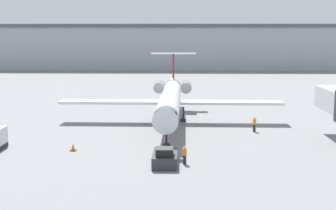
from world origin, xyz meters
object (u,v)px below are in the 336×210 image
at_px(airplane_main, 171,98).
at_px(traffic_cone_left, 73,147).
at_px(worker_near_tug, 185,155).
at_px(worker_by_wing, 254,124).
at_px(pushback_tug, 165,158).

relative_size(airplane_main, traffic_cone_left, 44.11).
bearing_deg(worker_near_tug, worker_by_wing, 59.39).
xyz_separation_m(pushback_tug, worker_by_wing, (10.70, 15.16, 0.32)).
xyz_separation_m(worker_by_wing, traffic_cone_left, (-20.49, -10.20, -0.63)).
bearing_deg(worker_near_tug, airplane_main, 94.79).
distance_m(worker_near_tug, traffic_cone_left, 12.58).
height_order(pushback_tug, worker_by_wing, worker_by_wing).
xyz_separation_m(airplane_main, worker_near_tug, (1.74, -20.73, -2.48)).
bearing_deg(airplane_main, pushback_tug, -90.29).
relative_size(airplane_main, pushback_tug, 7.21).
bearing_deg(pushback_tug, worker_near_tug, 6.17).
distance_m(airplane_main, worker_near_tug, 20.95).
xyz_separation_m(airplane_main, traffic_cone_left, (-9.90, -15.97, -3.04)).
bearing_deg(traffic_cone_left, pushback_tug, -26.88).
xyz_separation_m(worker_near_tug, worker_by_wing, (8.86, 14.97, 0.08)).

